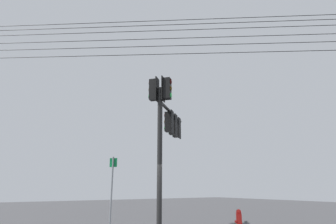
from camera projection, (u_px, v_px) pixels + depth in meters
The scene contains 4 objects.
signal_mast_assembly at pixel (166, 123), 11.97m from camera, with size 2.91×3.16×6.11m.
route_sign_primary at pixel (112, 185), 11.47m from camera, with size 0.24×0.26×2.91m.
fire_hydrant at pixel (239, 220), 10.83m from camera, with size 0.22×0.31×0.81m.
overhead_wire_span at pixel (132, 37), 12.24m from camera, with size 17.18×21.92×2.37m.
Camera 1 is at (-8.28, 4.78, 1.64)m, focal length 29.38 mm.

